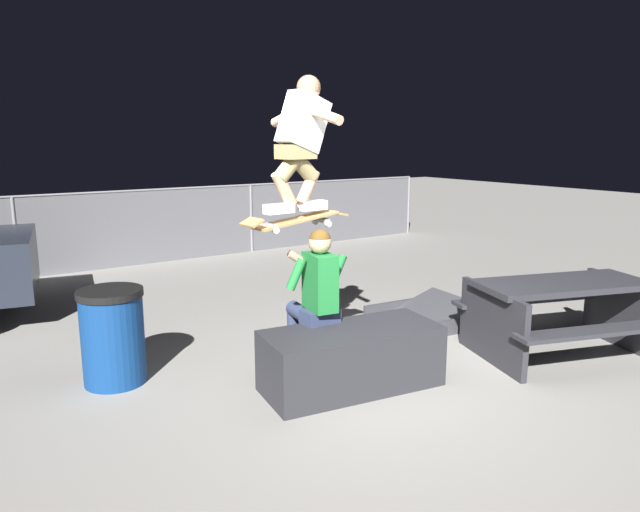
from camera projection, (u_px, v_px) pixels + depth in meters
The scene contains 9 objects.
ground_plane at pixel (376, 388), 5.08m from camera, with size 40.00×40.00×0.00m, color gray.
ledge_box_main at pixel (352, 358), 5.03m from camera, with size 1.53×0.65×0.53m, color #28282D.
person_sitting_on_ledge at pixel (315, 294), 5.20m from camera, with size 0.60×0.78×1.37m.
skateboard at pixel (296, 220), 4.94m from camera, with size 1.03×0.30×0.13m.
skater_airborne at pixel (301, 138), 4.84m from camera, with size 0.63×0.89×1.12m.
kicker_ramp at pixel (423, 319), 6.80m from camera, with size 1.15×1.03×0.37m.
picnic_table_back at pixel (562, 306), 5.78m from camera, with size 2.04×1.81×0.75m.
trash_bin at pixel (113, 336), 5.11m from camera, with size 0.56×0.56×0.85m.
fence_back at pixel (147, 224), 9.93m from camera, with size 12.05×0.05×1.28m.
Camera 1 is at (-3.07, -3.66, 2.14)m, focal length 32.77 mm.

